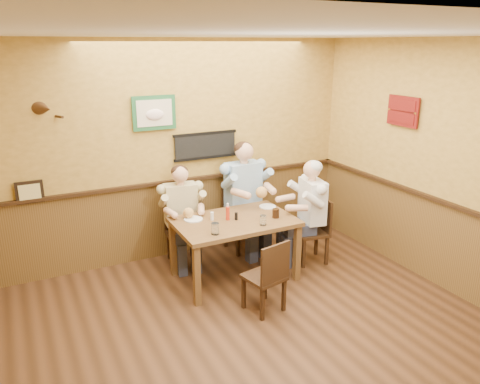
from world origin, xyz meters
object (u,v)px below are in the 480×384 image
object	(u,v)px
water_glass_mid	(263,220)
hot_sauce_bottle	(228,212)
chair_near_side	(264,275)
diner_white_elder	(312,217)
chair_back_right	(243,216)
chair_back_left	(182,233)
water_glass_left	(215,229)
salt_shaker	(212,216)
diner_tan_shirt	(181,220)
pepper_shaker	(236,216)
chair_right_end	(311,231)
cola_tumbler	(276,213)
dining_table	(234,227)
diner_blue_polo	(243,202)

from	to	relation	value
water_glass_mid	hot_sauce_bottle	size ratio (longest dim) A/B	0.63
chair_near_side	diner_white_elder	world-z (taller)	diner_white_elder
chair_back_right	hot_sauce_bottle	bearing A→B (deg)	-132.11
chair_back_left	chair_near_side	distance (m)	1.51
water_glass_left	salt_shaker	distance (m)	0.43
water_glass_mid	water_glass_left	bearing A→B (deg)	-179.53
chair_near_side	diner_tan_shirt	xyz separation A→B (m)	(-0.38, 1.47, 0.18)
chair_back_right	pepper_shaker	world-z (taller)	chair_back_right
diner_tan_shirt	chair_right_end	bearing A→B (deg)	-19.08
chair_back_left	hot_sauce_bottle	world-z (taller)	hot_sauce_bottle
water_glass_left	hot_sauce_bottle	distance (m)	0.45
water_glass_mid	cola_tumbler	xyz separation A→B (m)	(0.25, 0.14, -0.00)
water_glass_mid	chair_near_side	bearing A→B (deg)	-117.69
chair_near_side	cola_tumbler	distance (m)	0.91
chair_back_right	salt_shaker	size ratio (longest dim) A/B	9.65
diner_white_elder	water_glass_left	world-z (taller)	diner_white_elder
diner_tan_shirt	water_glass_left	bearing A→B (deg)	-80.91
chair_back_right	diner_white_elder	xyz separation A→B (m)	(0.61, -0.74, 0.13)
water_glass_mid	pepper_shaker	size ratio (longest dim) A/B	1.28
chair_near_side	chair_back_right	bearing A→B (deg)	-120.83
hot_sauce_bottle	pepper_shaker	xyz separation A→B (m)	(0.09, -0.04, -0.05)
hot_sauce_bottle	chair_back_right	bearing A→B (deg)	50.77
diner_tan_shirt	hot_sauce_bottle	xyz separation A→B (m)	(0.35, -0.64, 0.26)
dining_table	water_glass_left	xyz separation A→B (m)	(-0.38, -0.30, 0.16)
chair_right_end	salt_shaker	size ratio (longest dim) A/B	8.65
cola_tumbler	hot_sauce_bottle	xyz separation A→B (m)	(-0.54, 0.19, 0.04)
chair_near_side	water_glass_mid	xyz separation A→B (m)	(0.26, 0.50, 0.40)
dining_table	diner_white_elder	bearing A→B (deg)	-2.27
chair_right_end	salt_shaker	bearing A→B (deg)	-85.66
chair_right_end	hot_sauce_bottle	bearing A→B (deg)	-82.96
water_glass_left	cola_tumbler	bearing A→B (deg)	9.67
cola_tumbler	salt_shaker	distance (m)	0.76
water_glass_mid	cola_tumbler	size ratio (longest dim) A/B	1.07
diner_blue_polo	chair_near_side	bearing A→B (deg)	-111.84
dining_table	cola_tumbler	size ratio (longest dim) A/B	13.03
water_glass_left	chair_back_left	bearing A→B (deg)	92.60
chair_back_right	water_glass_mid	world-z (taller)	chair_back_right
chair_back_left	diner_white_elder	xyz separation A→B (m)	(1.50, -0.72, 0.20)
dining_table	water_glass_left	bearing A→B (deg)	-141.46
water_glass_mid	pepper_shaker	xyz separation A→B (m)	(-0.20, 0.28, -0.01)
diner_white_elder	diner_blue_polo	bearing A→B (deg)	-129.71
chair_back_left	cola_tumbler	distance (m)	1.28
pepper_shaker	water_glass_mid	bearing A→B (deg)	-54.80
dining_table	hot_sauce_bottle	xyz separation A→B (m)	(-0.07, 0.03, 0.18)
salt_shaker	water_glass_mid	bearing A→B (deg)	-41.22
diner_tan_shirt	salt_shaker	distance (m)	0.63
chair_right_end	hot_sauce_bottle	distance (m)	1.22
water_glass_left	hot_sauce_bottle	world-z (taller)	hot_sauce_bottle
water_glass_left	diner_white_elder	bearing A→B (deg)	10.03
dining_table	chair_near_side	world-z (taller)	chair_near_side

